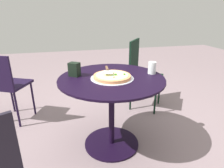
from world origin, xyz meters
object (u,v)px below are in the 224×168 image
(patio_table, at_px, (112,97))
(pizza_server, at_px, (108,70))
(pizza_on_tray, at_px, (112,77))
(napkin_dispenser, at_px, (74,69))
(drinking_cup, at_px, (152,68))
(patio_chair_near, at_px, (6,83))
(patio_chair_corner, at_px, (141,70))

(patio_table, height_order, pizza_server, pizza_server)
(pizza_on_tray, height_order, napkin_dispenser, napkin_dispenser)
(napkin_dispenser, bearing_deg, patio_table, -164.74)
(patio_table, relative_size, drinking_cup, 8.52)
(drinking_cup, bearing_deg, pizza_on_tray, -83.97)
(patio_chair_near, bearing_deg, pizza_on_tray, 55.71)
(pizza_on_tray, height_order, patio_chair_corner, patio_chair_corner)
(pizza_on_tray, bearing_deg, patio_table, 177.45)
(pizza_on_tray, height_order, pizza_server, pizza_server)
(drinking_cup, height_order, patio_chair_near, patio_chair_near)
(pizza_server, xyz_separation_m, napkin_dispenser, (-0.07, -0.29, 0.01))
(patio_table, bearing_deg, pizza_on_tray, -2.55)
(pizza_server, bearing_deg, patio_table, 25.57)
(patio_table, xyz_separation_m, patio_chair_near, (-0.70, -1.07, -0.01))
(drinking_cup, bearing_deg, patio_chair_corner, 165.09)
(patio_table, xyz_separation_m, pizza_server, (-0.05, -0.02, 0.25))
(pizza_on_tray, relative_size, pizza_server, 1.78)
(patio_table, height_order, drinking_cup, drinking_cup)
(patio_chair_corner, bearing_deg, pizza_server, -41.91)
(pizza_on_tray, distance_m, pizza_server, 0.09)
(pizza_on_tray, bearing_deg, patio_chair_corner, 142.06)
(patio_table, relative_size, patio_chair_near, 1.13)
(pizza_on_tray, bearing_deg, drinking_cup, 96.03)
(pizza_server, height_order, napkin_dispenser, napkin_dispenser)
(patio_table, distance_m, napkin_dispenser, 0.43)
(patio_table, bearing_deg, patio_chair_near, -123.47)
(pizza_on_tray, distance_m, drinking_cup, 0.40)
(napkin_dispenser, bearing_deg, drinking_cup, -151.47)
(napkin_dispenser, height_order, patio_chair_near, patio_chair_near)
(pizza_server, height_order, patio_chair_corner, patio_chair_corner)
(drinking_cup, xyz_separation_m, napkin_dispenser, (-0.10, -0.71, 0.01))
(pizza_server, relative_size, patio_chair_near, 0.25)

